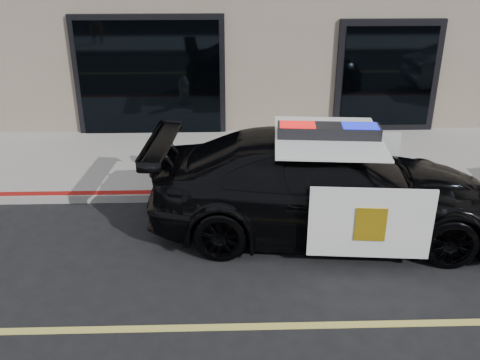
{
  "coord_description": "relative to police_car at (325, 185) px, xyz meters",
  "views": [
    {
      "loc": [
        0.7,
        -5.25,
        4.38
      ],
      "look_at": [
        0.92,
        2.2,
        1.0
      ],
      "focal_mm": 40.0,
      "sensor_mm": 36.0,
      "label": 1
    }
  ],
  "objects": [
    {
      "name": "ground",
      "position": [
        -2.27,
        -2.37,
        -0.81
      ],
      "size": [
        120.0,
        120.0,
        0.0
      ],
      "primitive_type": "plane",
      "color": "black",
      "rests_on": "ground"
    },
    {
      "name": "sidewalk_n",
      "position": [
        -2.27,
        2.88,
        -0.74
      ],
      "size": [
        60.0,
        3.5,
        0.15
      ],
      "primitive_type": "cube",
      "color": "gray",
      "rests_on": "ground"
    },
    {
      "name": "police_car",
      "position": [
        0.0,
        0.0,
        0.0
      ],
      "size": [
        3.23,
        5.94,
        1.82
      ],
      "color": "black",
      "rests_on": "ground"
    },
    {
      "name": "fire_hydrant",
      "position": [
        -2.69,
        2.01,
        -0.3
      ],
      "size": [
        0.35,
        0.48,
        0.77
      ],
      "color": "white",
      "rests_on": "sidewalk_n"
    }
  ]
}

